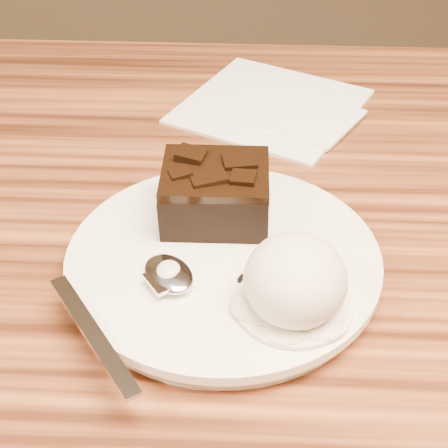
{
  "coord_description": "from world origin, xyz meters",
  "views": [
    {
      "loc": [
        -0.1,
        -0.42,
        1.11
      ],
      "look_at": [
        -0.12,
        -0.0,
        0.79
      ],
      "focal_mm": 57.66,
      "sensor_mm": 36.0,
      "label": 1
    }
  ],
  "objects_px": {
    "napkin": "(271,105)",
    "ice_cream_scoop": "(295,280)",
    "plate": "(223,264)",
    "spoon": "(169,276)",
    "brownie": "(215,196)"
  },
  "relations": [
    {
      "from": "plate",
      "to": "spoon",
      "type": "height_order",
      "value": "spoon"
    },
    {
      "from": "spoon",
      "to": "napkin",
      "type": "xyz_separation_m",
      "value": [
        0.07,
        0.29,
        -0.02
      ]
    },
    {
      "from": "plate",
      "to": "spoon",
      "type": "relative_size",
      "value": 1.31
    },
    {
      "from": "brownie",
      "to": "napkin",
      "type": "bearing_deg",
      "value": 77.99
    },
    {
      "from": "ice_cream_scoop",
      "to": "napkin",
      "type": "distance_m",
      "value": 0.31
    },
    {
      "from": "plate",
      "to": "spoon",
      "type": "bearing_deg",
      "value": -140.52
    },
    {
      "from": "ice_cream_scoop",
      "to": "napkin",
      "type": "height_order",
      "value": "ice_cream_scoop"
    },
    {
      "from": "brownie",
      "to": "napkin",
      "type": "xyz_separation_m",
      "value": [
        0.05,
        0.21,
        -0.03
      ]
    },
    {
      "from": "brownie",
      "to": "ice_cream_scoop",
      "type": "bearing_deg",
      "value": -59.5
    },
    {
      "from": "plate",
      "to": "ice_cream_scoop",
      "type": "xyz_separation_m",
      "value": [
        0.05,
        -0.05,
        0.03
      ]
    },
    {
      "from": "plate",
      "to": "napkin",
      "type": "distance_m",
      "value": 0.26
    },
    {
      "from": "napkin",
      "to": "ice_cream_scoop",
      "type": "bearing_deg",
      "value": -87.55
    },
    {
      "from": "ice_cream_scoop",
      "to": "napkin",
      "type": "relative_size",
      "value": 0.44
    },
    {
      "from": "brownie",
      "to": "spoon",
      "type": "height_order",
      "value": "brownie"
    },
    {
      "from": "plate",
      "to": "ice_cream_scoop",
      "type": "bearing_deg",
      "value": -46.32
    }
  ]
}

